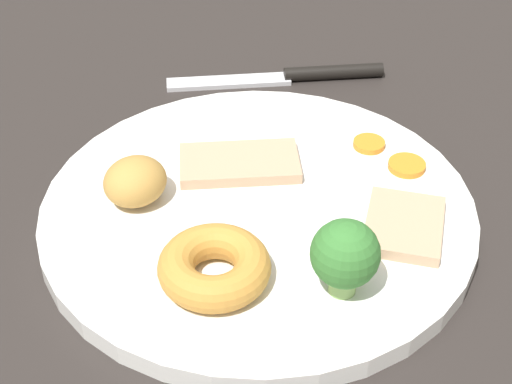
% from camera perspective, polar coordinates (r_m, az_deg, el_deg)
% --- Properties ---
extents(dining_table, '(1.20, 0.84, 0.04)m').
position_cam_1_polar(dining_table, '(0.54, -1.28, -2.71)').
color(dining_table, '#2B2623').
rests_on(dining_table, ground).
extents(dinner_plate, '(0.29, 0.29, 0.01)m').
position_cam_1_polar(dinner_plate, '(0.52, 0.00, -1.47)').
color(dinner_plate, white).
rests_on(dinner_plate, dining_table).
extents(meat_slice_main, '(0.07, 0.06, 0.01)m').
position_cam_1_polar(meat_slice_main, '(0.50, 10.61, -2.42)').
color(meat_slice_main, tan).
rests_on(meat_slice_main, dinner_plate).
extents(meat_slice_under, '(0.05, 0.09, 0.01)m').
position_cam_1_polar(meat_slice_under, '(0.54, -1.03, 2.12)').
color(meat_slice_under, tan).
rests_on(meat_slice_under, dinner_plate).
extents(yorkshire_pudding, '(0.07, 0.07, 0.02)m').
position_cam_1_polar(yorkshire_pudding, '(0.46, -3.24, -5.48)').
color(yorkshire_pudding, '#C68938').
rests_on(yorkshire_pudding, dinner_plate).
extents(roast_potato_left, '(0.06, 0.06, 0.03)m').
position_cam_1_polar(roast_potato_left, '(0.51, -8.98, 0.77)').
color(roast_potato_left, '#BC8C42').
rests_on(roast_potato_left, dinner_plate).
extents(carrot_coin_front, '(0.03, 0.03, 0.00)m').
position_cam_1_polar(carrot_coin_front, '(0.55, 10.83, 1.91)').
color(carrot_coin_front, orange).
rests_on(carrot_coin_front, dinner_plate).
extents(carrot_coin_back, '(0.02, 0.02, 0.00)m').
position_cam_1_polar(carrot_coin_back, '(0.57, 8.13, 3.50)').
color(carrot_coin_back, orange).
rests_on(carrot_coin_back, dinner_plate).
extents(broccoli_floret, '(0.04, 0.04, 0.05)m').
position_cam_1_polar(broccoli_floret, '(0.44, 6.36, -4.62)').
color(broccoli_floret, '#8CB766').
rests_on(broccoli_floret, dinner_plate).
extents(knife, '(0.03, 0.19, 0.01)m').
position_cam_1_polar(knife, '(0.67, 2.76, 8.49)').
color(knife, black).
rests_on(knife, dining_table).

